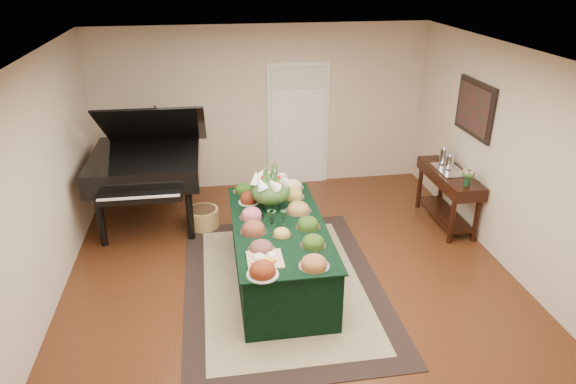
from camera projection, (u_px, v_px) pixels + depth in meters
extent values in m
plane|color=black|center=(292.00, 279.00, 6.37)|extent=(6.00, 6.00, 0.00)
cube|color=black|center=(283.00, 284.00, 6.25)|extent=(2.36, 3.31, 0.01)
cube|color=beige|center=(283.00, 284.00, 6.25)|extent=(1.89, 2.83, 0.01)
cube|color=white|center=(298.00, 125.00, 8.69)|extent=(1.05, 0.04, 2.10)
cube|color=white|center=(298.00, 128.00, 8.70)|extent=(0.90, 0.06, 2.00)
cube|color=black|center=(279.00, 253.00, 6.21)|extent=(1.03, 2.24, 0.75)
cube|color=black|center=(279.00, 225.00, 6.05)|extent=(1.09, 2.30, 0.02)
cylinder|color=silver|center=(270.00, 190.00, 6.91)|extent=(0.31, 0.31, 0.01)
ellipsoid|color=brown|center=(270.00, 187.00, 6.89)|extent=(0.25, 0.25, 0.08)
cylinder|color=silver|center=(293.00, 197.00, 6.72)|extent=(0.30, 0.30, 0.01)
ellipsoid|color=gold|center=(293.00, 193.00, 6.70)|extent=(0.25, 0.25, 0.10)
cylinder|color=#A9B2A9|center=(249.00, 202.00, 6.58)|extent=(0.27, 0.27, 0.01)
ellipsoid|color=maroon|center=(249.00, 198.00, 6.56)|extent=(0.22, 0.22, 0.11)
cylinder|color=#A9B2A9|center=(263.00, 274.00, 5.08)|extent=(0.32, 0.32, 0.01)
ellipsoid|color=maroon|center=(263.00, 269.00, 5.06)|extent=(0.27, 0.27, 0.11)
cylinder|color=silver|center=(252.00, 217.00, 6.20)|extent=(0.30, 0.30, 0.01)
ellipsoid|color=#D56A76|center=(252.00, 214.00, 6.18)|extent=(0.25, 0.25, 0.09)
cylinder|color=silver|center=(253.00, 232.00, 5.88)|extent=(0.32, 0.32, 0.01)
ellipsoid|color=brown|center=(253.00, 227.00, 5.85)|extent=(0.26, 0.26, 0.10)
cylinder|color=silver|center=(308.00, 227.00, 5.98)|extent=(0.30, 0.30, 0.01)
ellipsoid|color=#305716|center=(308.00, 223.00, 5.95)|extent=(0.25, 0.25, 0.09)
cylinder|color=silver|center=(298.00, 211.00, 6.35)|extent=(0.33, 0.33, 0.01)
ellipsoid|color=#B48548|center=(298.00, 208.00, 6.33)|extent=(0.27, 0.27, 0.09)
cylinder|color=silver|center=(282.00, 235.00, 5.80)|extent=(0.23, 0.23, 0.01)
ellipsoid|color=gold|center=(282.00, 232.00, 5.79)|extent=(0.19, 0.19, 0.06)
cylinder|color=silver|center=(293.00, 188.00, 6.99)|extent=(0.29, 0.29, 0.01)
ellipsoid|color=#F6EF9A|center=(293.00, 185.00, 6.97)|extent=(0.24, 0.24, 0.08)
cylinder|color=silver|center=(314.00, 266.00, 5.23)|extent=(0.32, 0.32, 0.01)
ellipsoid|color=#A76430|center=(314.00, 262.00, 5.21)|extent=(0.27, 0.27, 0.08)
cylinder|color=silver|center=(313.00, 245.00, 5.60)|extent=(0.30, 0.30, 0.01)
ellipsoid|color=#305716|center=(313.00, 241.00, 5.58)|extent=(0.24, 0.24, 0.09)
cylinder|color=silver|center=(261.00, 250.00, 5.51)|extent=(0.30, 0.30, 0.01)
ellipsoid|color=brown|center=(261.00, 246.00, 5.49)|extent=(0.25, 0.25, 0.07)
cylinder|color=silver|center=(244.00, 192.00, 6.88)|extent=(0.29, 0.29, 0.01)
ellipsoid|color=#305716|center=(243.00, 188.00, 6.85)|extent=(0.24, 0.24, 0.09)
cube|color=tan|center=(265.00, 260.00, 5.33)|extent=(0.37, 0.37, 0.02)
ellipsoid|color=beige|center=(259.00, 254.00, 5.33)|extent=(0.14, 0.14, 0.08)
ellipsoid|color=beige|center=(272.00, 252.00, 5.37)|extent=(0.12, 0.12, 0.07)
cube|color=orange|center=(271.00, 260.00, 5.25)|extent=(0.11, 0.10, 0.05)
cylinder|color=#14321C|center=(271.00, 201.00, 6.41)|extent=(0.19, 0.19, 0.19)
ellipsoid|color=#315923|center=(271.00, 191.00, 6.35)|extent=(0.49, 0.49, 0.32)
cylinder|color=black|center=(101.00, 221.00, 6.96)|extent=(0.10, 0.10, 0.76)
cylinder|color=black|center=(190.00, 215.00, 7.12)|extent=(0.10, 0.10, 0.76)
cylinder|color=black|center=(154.00, 179.00, 8.26)|extent=(0.10, 0.10, 0.76)
cube|color=black|center=(146.00, 164.00, 7.40)|extent=(1.54, 1.64, 0.33)
cube|color=black|center=(140.00, 198.00, 6.62)|extent=(1.09, 0.23, 0.10)
cube|color=black|center=(154.00, 126.00, 7.34)|extent=(1.47, 1.19, 0.84)
cylinder|color=#AA8544|center=(203.00, 218.00, 7.54)|extent=(0.46, 0.46, 0.29)
cylinder|color=black|center=(452.00, 222.00, 7.04)|extent=(0.07, 0.07, 0.65)
cylinder|color=black|center=(476.00, 220.00, 7.09)|extent=(0.07, 0.07, 0.65)
cylinder|color=black|center=(419.00, 188.00, 8.07)|extent=(0.07, 0.07, 0.65)
cylinder|color=black|center=(441.00, 187.00, 8.12)|extent=(0.07, 0.07, 0.65)
cube|color=black|center=(450.00, 177.00, 7.40)|extent=(0.45, 1.35, 0.18)
cube|color=black|center=(444.00, 214.00, 7.65)|extent=(0.38, 1.19, 0.03)
cube|color=silver|center=(449.00, 170.00, 7.41)|extent=(0.34, 0.58, 0.02)
cylinder|color=#14321C|center=(467.00, 181.00, 6.90)|extent=(0.08, 0.08, 0.13)
ellipsoid|color=pink|center=(469.00, 173.00, 6.85)|extent=(0.19, 0.19, 0.13)
cube|color=black|center=(475.00, 109.00, 7.02)|extent=(0.04, 0.95, 0.75)
cube|color=#501522|center=(473.00, 109.00, 7.01)|extent=(0.01, 0.82, 0.62)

